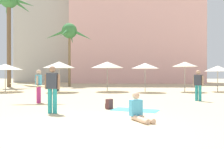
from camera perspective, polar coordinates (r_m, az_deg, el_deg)
The scene contains 16 objects.
ground at distance 7.16m, azimuth -5.10°, elevation -11.89°, with size 120.00×120.00×0.00m, color #C6B28C.
hotel_pink at distance 40.74m, azimuth 5.47°, elevation 10.15°, with size 20.05×8.42×16.96m, color beige.
palm_tree_far_left at distance 28.52m, azimuth -9.88°, elevation 9.28°, with size 5.43×5.40×7.15m.
palm_tree_left at distance 30.30m, azimuth -22.75°, elevation 14.18°, with size 5.46×4.92×10.63m.
cafe_umbrella_0 at distance 20.40m, azimuth -1.11°, elevation 2.26°, with size 2.73×2.73×2.47m.
cafe_umbrella_1 at distance 20.18m, azimuth -12.14°, elevation 2.22°, with size 2.56×2.56×2.45m.
cafe_umbrella_2 at distance 21.86m, azimuth -23.48°, elevation 1.64°, with size 2.73×2.73×2.27m.
cafe_umbrella_3 at distance 19.76m, azimuth 7.67°, elevation 2.01°, with size 2.22×2.22×2.32m.
cafe_umbrella_4 at distance 21.89m, azimuth 23.27°, elevation 1.28°, with size 2.12×2.12×2.13m.
cafe_umbrella_5 at distance 20.90m, azimuth 16.51°, elevation 2.29°, with size 2.08×2.08×2.45m.
beach_towel at distance 10.19m, azimuth 5.36°, elevation -8.18°, with size 1.88×0.95×0.01m, color #4CC6D6.
backpack at distance 10.47m, azimuth -0.68°, elevation -6.88°, with size 0.34×0.35×0.42m.
person_near_left at distance 12.89m, azimuth -16.79°, elevation -2.36°, with size 2.64×0.88×1.69m.
person_mid_left at distance 8.00m, azimuth 6.23°, elevation -8.38°, with size 0.78×1.07×0.90m.
person_mid_center at distance 9.53m, azimuth -13.64°, elevation -2.91°, with size 0.61×0.27×1.78m.
person_near_right at distance 14.17m, azimuth 19.34°, elevation -2.09°, with size 0.50×0.49×1.69m.
Camera 1 is at (0.88, -6.94, 1.51)m, focal length 39.50 mm.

